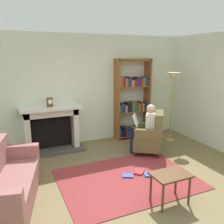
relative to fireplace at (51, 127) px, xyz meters
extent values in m
plane|color=olive|center=(0.96, -2.30, -0.57)|extent=(14.00, 14.00, 0.00)
cube|color=silver|center=(0.96, 0.25, 0.78)|extent=(5.60, 0.10, 2.70)
cube|color=silver|center=(3.61, -1.05, 0.78)|extent=(0.10, 5.20, 2.70)
cube|color=maroon|center=(0.96, -2.00, -0.56)|extent=(2.40, 1.80, 0.01)
cube|color=#4C4742|center=(0.00, -0.12, -0.54)|extent=(1.40, 0.64, 0.05)
cube|color=black|center=(0.00, 0.10, -0.17)|extent=(0.88, 0.20, 0.70)
cube|color=silver|center=(-0.54, -0.02, -0.06)|extent=(0.12, 0.44, 1.00)
cube|color=silver|center=(0.54, -0.02, -0.06)|extent=(0.12, 0.44, 1.00)
cube|color=silver|center=(0.00, -0.02, 0.36)|extent=(1.20, 0.44, 0.16)
cube|color=silver|center=(0.00, -0.08, 0.47)|extent=(1.36, 0.56, 0.06)
cylinder|color=brown|center=(-0.02, -0.10, 0.60)|extent=(0.14, 0.14, 0.20)
cylinder|color=white|center=(-0.02, -0.16, 0.62)|extent=(0.10, 0.01, 0.10)
cube|color=brown|center=(1.71, 0.04, 0.49)|extent=(0.04, 0.32, 2.11)
cube|color=brown|center=(2.64, 0.04, 0.49)|extent=(0.04, 0.32, 2.11)
cube|color=brown|center=(2.17, 0.04, 1.52)|extent=(0.96, 0.32, 0.04)
cube|color=brown|center=(2.17, 0.04, -0.51)|extent=(0.92, 0.32, 0.02)
cube|color=navy|center=(1.77, 0.03, -0.38)|extent=(0.05, 0.26, 0.23)
cube|color=black|center=(1.82, 0.03, -0.41)|extent=(0.04, 0.26, 0.16)
cube|color=black|center=(1.89, 0.03, -0.37)|extent=(0.07, 0.26, 0.24)
cube|color=#4C1E59|center=(1.96, 0.03, -0.37)|extent=(0.06, 0.26, 0.24)
cube|color=navy|center=(2.04, 0.03, -0.39)|extent=(0.09, 0.26, 0.20)
cube|color=black|center=(2.12, 0.03, -0.40)|extent=(0.05, 0.26, 0.18)
cube|color=#997F4C|center=(2.18, 0.03, -0.38)|extent=(0.06, 0.26, 0.23)
cube|color=black|center=(2.25, 0.03, -0.38)|extent=(0.07, 0.26, 0.23)
cube|color=#997F4C|center=(2.33, 0.03, -0.41)|extent=(0.08, 0.26, 0.16)
cube|color=#4C1E59|center=(2.40, 0.03, -0.39)|extent=(0.06, 0.26, 0.20)
cube|color=brown|center=(2.47, 0.03, -0.39)|extent=(0.07, 0.26, 0.21)
cube|color=#4C1E59|center=(2.55, 0.03, -0.37)|extent=(0.08, 0.26, 0.25)
cube|color=brown|center=(2.17, 0.04, 0.16)|extent=(0.92, 0.32, 0.02)
cube|color=#1E592D|center=(1.77, 0.03, 0.27)|extent=(0.05, 0.26, 0.19)
cube|color=#4C1E59|center=(1.82, 0.03, 0.30)|extent=(0.04, 0.26, 0.26)
cube|color=navy|center=(1.88, 0.03, 0.25)|extent=(0.05, 0.26, 0.16)
cube|color=#997F4C|center=(1.93, 0.03, 0.26)|extent=(0.06, 0.26, 0.18)
cube|color=black|center=(2.01, 0.03, 0.29)|extent=(0.09, 0.26, 0.24)
cube|color=navy|center=(2.08, 0.03, 0.27)|extent=(0.04, 0.26, 0.21)
cube|color=brown|center=(2.15, 0.03, 0.30)|extent=(0.08, 0.26, 0.26)
cube|color=#1E592D|center=(2.24, 0.03, 0.29)|extent=(0.08, 0.26, 0.24)
cube|color=brown|center=(2.33, 0.03, 0.27)|extent=(0.07, 0.26, 0.19)
cube|color=maroon|center=(2.39, 0.03, 0.29)|extent=(0.04, 0.26, 0.24)
cube|color=#997F4C|center=(2.45, 0.03, 0.27)|extent=(0.05, 0.26, 0.19)
cube|color=black|center=(2.51, 0.03, 0.27)|extent=(0.06, 0.26, 0.20)
cube|color=navy|center=(2.57, 0.03, 0.26)|extent=(0.05, 0.26, 0.19)
cube|color=brown|center=(2.17, 0.04, 0.82)|extent=(0.92, 0.32, 0.02)
cube|color=brown|center=(1.78, 0.03, 0.95)|extent=(0.08, 0.26, 0.24)
cube|color=maroon|center=(1.87, 0.03, 0.95)|extent=(0.08, 0.26, 0.23)
cube|color=#997F4C|center=(1.93, 0.03, 0.94)|extent=(0.04, 0.26, 0.22)
cube|color=#1E592D|center=(1.98, 0.03, 0.94)|extent=(0.04, 0.26, 0.21)
cube|color=#4C1E59|center=(2.04, 0.03, 0.96)|extent=(0.06, 0.26, 0.25)
cube|color=#997F4C|center=(2.11, 0.03, 0.91)|extent=(0.08, 0.26, 0.16)
cube|color=maroon|center=(2.20, 0.03, 0.92)|extent=(0.07, 0.26, 0.18)
cube|color=navy|center=(2.28, 0.03, 0.95)|extent=(0.06, 0.26, 0.24)
cube|color=maroon|center=(2.35, 0.03, 0.91)|extent=(0.07, 0.26, 0.16)
cube|color=brown|center=(2.44, 0.03, 0.94)|extent=(0.09, 0.26, 0.22)
cube|color=navy|center=(2.53, 0.03, 0.95)|extent=(0.08, 0.26, 0.23)
cube|color=maroon|center=(2.61, 0.03, 0.91)|extent=(0.08, 0.26, 0.16)
cube|color=brown|center=(2.17, 0.04, 1.48)|extent=(0.92, 0.32, 0.02)
cylinder|color=#331E14|center=(1.90, -0.77, -0.51)|extent=(0.05, 0.05, 0.12)
cylinder|color=#331E14|center=(1.60, -1.18, -0.51)|extent=(0.05, 0.05, 0.12)
cylinder|color=#331E14|center=(2.29, -1.04, -0.51)|extent=(0.05, 0.05, 0.12)
cylinder|color=#331E14|center=(1.99, -1.46, -0.51)|extent=(0.05, 0.05, 0.12)
cube|color=brown|center=(1.94, -1.11, -0.30)|extent=(0.86, 0.87, 0.30)
cube|color=brown|center=(2.14, -1.25, 0.13)|extent=(0.50, 0.62, 0.55)
cube|color=brown|center=(2.10, -0.89, -0.04)|extent=(0.51, 0.41, 0.22)
cube|color=brown|center=(1.79, -1.33, -0.04)|extent=(0.51, 0.41, 0.22)
cube|color=silver|center=(1.99, -1.14, 0.10)|extent=(0.35, 0.38, 0.50)
sphere|color=#D8AD8C|center=(1.99, -1.14, 0.47)|extent=(0.20, 0.20, 0.20)
cube|color=#191E3F|center=(1.87, -0.96, -0.10)|extent=(0.40, 0.33, 0.12)
cube|color=#191E3F|center=(1.78, -1.09, -0.10)|extent=(0.40, 0.33, 0.12)
cylinder|color=#191E3F|center=(1.71, -0.85, -0.36)|extent=(0.10, 0.10, 0.42)
cylinder|color=#191E3F|center=(1.62, -0.98, -0.36)|extent=(0.10, 0.10, 0.42)
cube|color=white|center=(1.72, -0.95, 0.20)|extent=(0.30, 0.36, 0.25)
cube|color=#9F6460|center=(-0.99, -1.91, -0.37)|extent=(1.10, 1.82, 0.40)
cube|color=#9F6460|center=(-0.80, -1.16, -0.05)|extent=(0.72, 0.33, 0.24)
cube|color=brown|center=(1.22, -2.89, -0.10)|extent=(0.56, 0.39, 0.03)
cylinder|color=brown|center=(0.98, -3.05, -0.34)|extent=(0.04, 0.04, 0.45)
cylinder|color=brown|center=(1.45, -3.05, -0.34)|extent=(0.04, 0.04, 0.45)
cylinder|color=brown|center=(0.98, -2.74, -0.34)|extent=(0.04, 0.04, 0.45)
cylinder|color=brown|center=(1.45, -2.74, -0.34)|extent=(0.04, 0.04, 0.45)
cube|color=red|center=(1.27, -1.89, -0.54)|extent=(0.27, 0.27, 0.03)
cube|color=#334CA5|center=(1.02, -1.93, -0.54)|extent=(0.26, 0.24, 0.03)
cube|color=#334CA5|center=(1.37, -2.05, -0.54)|extent=(0.19, 0.22, 0.03)
cylinder|color=#B7933F|center=(2.94, -0.65, -0.55)|extent=(0.24, 0.24, 0.03)
cylinder|color=#B7933F|center=(2.94, -0.65, 0.23)|extent=(0.03, 0.03, 1.53)
cone|color=beige|center=(2.94, -0.65, 1.10)|extent=(0.32, 0.32, 0.22)
camera|label=1|loc=(-0.92, -5.52, 1.63)|focal=38.70mm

